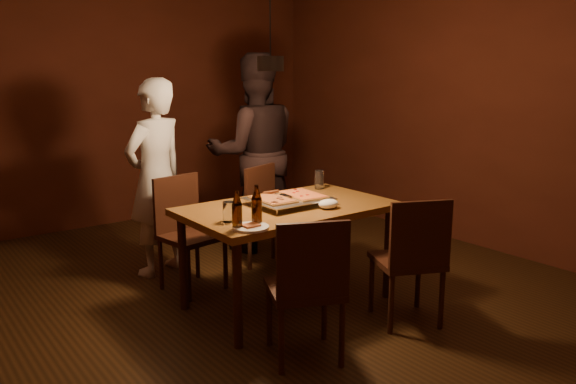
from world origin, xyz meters
TOP-DOWN VIEW (x-y plane):
  - room_shell at (0.00, 0.00)m, footprint 6.00×6.00m
  - dining_table at (0.14, -0.01)m, footprint 1.50×0.90m
  - chair_far_left at (-0.31, 0.74)m, footprint 0.48×0.48m
  - chair_far_right at (0.50, 0.73)m, footprint 0.54×0.54m
  - chair_near_left at (-0.30, -0.79)m, footprint 0.56×0.56m
  - chair_near_right at (0.58, -0.82)m, footprint 0.56×0.56m
  - pizza_tray at (0.16, 0.01)m, footprint 0.58×0.49m
  - pizza_meat at (0.03, 0.02)m, footprint 0.23×0.35m
  - pizza_cheese at (0.29, 0.01)m, footprint 0.26×0.38m
  - spatula at (0.17, 0.04)m, footprint 0.21×0.25m
  - beer_bottle_a at (-0.48, -0.32)m, footprint 0.06×0.06m
  - beer_bottle_b at (-0.32, -0.30)m, footprint 0.07×0.07m
  - water_glass_left at (-0.43, -0.13)m, footprint 0.08×0.08m
  - water_glass_right at (0.70, 0.30)m, footprint 0.07×0.07m
  - plate_slice at (-0.41, -0.36)m, footprint 0.23×0.23m
  - napkin at (0.31, -0.26)m, footprint 0.16×0.12m
  - diner_white at (-0.34, 1.18)m, footprint 0.70×0.57m
  - diner_dark at (0.69, 1.25)m, footprint 1.11×1.00m
  - pendant_lamp at (0.00, 0.00)m, footprint 0.18×0.18m

SIDE VIEW (x-z plane):
  - chair_far_left at x=-0.31m, z-range 0.29..0.78m
  - chair_far_right at x=0.50m, z-range 0.29..0.78m
  - chair_near_left at x=-0.30m, z-range 0.29..0.78m
  - chair_near_right at x=0.58m, z-range 0.29..0.78m
  - dining_table at x=0.14m, z-range 0.30..1.05m
  - plate_slice at x=-0.41m, z-range 0.75..0.77m
  - pizza_tray at x=0.16m, z-range 0.75..0.80m
  - napkin at x=0.31m, z-range 0.75..0.82m
  - pizza_meat at x=0.03m, z-range 0.80..0.82m
  - pizza_cheese at x=0.29m, z-range 0.80..0.82m
  - spatula at x=0.17m, z-range 0.79..0.83m
  - water_glass_left at x=-0.43m, z-range 0.75..0.88m
  - diner_white at x=-0.34m, z-range 0.00..1.65m
  - water_glass_right at x=0.70m, z-range 0.75..0.90m
  - beer_bottle_a at x=-0.48m, z-range 0.75..0.99m
  - beer_bottle_b at x=-0.32m, z-range 0.75..1.00m
  - diner_dark at x=0.69m, z-range 0.00..1.87m
  - room_shell at x=0.00m, z-range -1.60..4.40m
  - pendant_lamp at x=0.00m, z-range 1.21..2.31m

